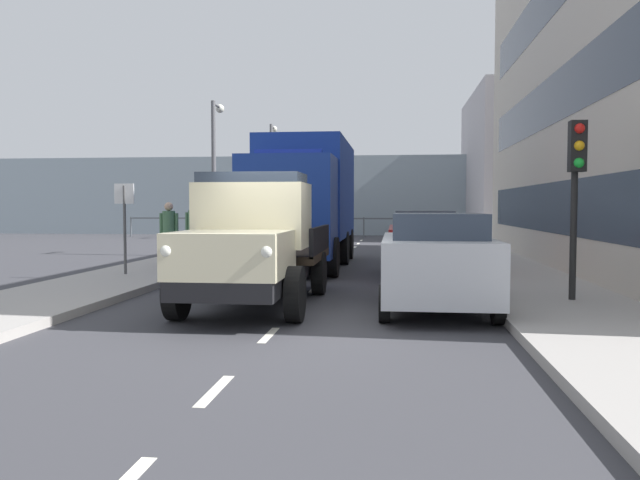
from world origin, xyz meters
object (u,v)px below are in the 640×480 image
object	(u,v)px
car_red_kerbside_1	(423,243)
pedestrian_in_dark_coat	(194,227)
lorry_cargo_blue	(304,198)
car_maroon_oppositeside_0	(254,237)
car_silver_kerbside_near	(436,261)
truck_vintage_cream	(253,243)
traffic_light_near	(576,171)
lamp_post_promenade	(215,161)
pedestrian_near_railing	(169,229)
street_sign	(125,212)
lamp_post_far	(272,170)

from	to	relation	value
car_red_kerbside_1	pedestrian_in_dark_coat	xyz separation A→B (m)	(6.84, -2.23, 0.32)
lorry_cargo_blue	car_maroon_oppositeside_0	xyz separation A→B (m)	(1.54, 0.15, -1.18)
lorry_cargo_blue	pedestrian_in_dark_coat	size ratio (longest dim) A/B	4.56
car_red_kerbside_1	car_maroon_oppositeside_0	size ratio (longest dim) A/B	0.97
car_silver_kerbside_near	pedestrian_in_dark_coat	xyz separation A→B (m)	(6.84, -7.71, 0.32)
truck_vintage_cream	pedestrian_in_dark_coat	xyz separation A→B (m)	(3.59, -7.75, 0.04)
traffic_light_near	lamp_post_promenade	distance (m)	14.82
car_red_kerbside_1	pedestrian_in_dark_coat	size ratio (longest dim) A/B	2.30
pedestrian_in_dark_coat	lamp_post_promenade	size ratio (longest dim) A/B	0.33
pedestrian_near_railing	pedestrian_in_dark_coat	bearing A→B (deg)	-90.15
street_sign	traffic_light_near	bearing A→B (deg)	161.27
car_red_kerbside_1	lamp_post_promenade	bearing A→B (deg)	-40.43
truck_vintage_cream	car_maroon_oppositeside_0	size ratio (longest dim) A/B	1.33
car_maroon_oppositeside_0	pedestrian_near_railing	bearing A→B (deg)	51.07
truck_vintage_cream	pedestrian_in_dark_coat	bearing A→B (deg)	-65.18
lorry_cargo_blue	lamp_post_promenade	distance (m)	5.51
lorry_cargo_blue	street_sign	world-z (taller)	lorry_cargo_blue
pedestrian_near_railing	pedestrian_in_dark_coat	xyz separation A→B (m)	(-0.01, -2.15, 0.00)
truck_vintage_cream	lamp_post_promenade	xyz separation A→B (m)	(4.04, -11.73, 2.32)
truck_vintage_cream	street_sign	world-z (taller)	truck_vintage_cream
car_silver_kerbside_near	lamp_post_promenade	size ratio (longest dim) A/B	0.70
truck_vintage_cream	car_silver_kerbside_near	xyz separation A→B (m)	(-3.25, -0.04, -0.28)
street_sign	pedestrian_near_railing	bearing A→B (deg)	-108.80
car_maroon_oppositeside_0	traffic_light_near	world-z (taller)	traffic_light_near
car_maroon_oppositeside_0	lamp_post_far	bearing A→B (deg)	-81.14
pedestrian_near_railing	lamp_post_far	size ratio (longest dim) A/B	0.29
pedestrian_in_dark_coat	lamp_post_far	bearing A→B (deg)	-87.94
car_silver_kerbside_near	traffic_light_near	size ratio (longest dim) A/B	1.21
pedestrian_near_railing	truck_vintage_cream	bearing A→B (deg)	122.67
pedestrian_in_dark_coat	pedestrian_near_railing	bearing A→B (deg)	89.85
car_maroon_oppositeside_0	lamp_post_promenade	size ratio (longest dim) A/B	0.77
truck_vintage_cream	car_red_kerbside_1	distance (m)	6.42
car_silver_kerbside_near	traffic_light_near	bearing A→B (deg)	-166.46
car_silver_kerbside_near	car_red_kerbside_1	distance (m)	5.48
truck_vintage_cream	car_silver_kerbside_near	size ratio (longest dim) A/B	1.46
pedestrian_in_dark_coat	car_maroon_oppositeside_0	bearing A→B (deg)	-176.11
lamp_post_far	street_sign	bearing A→B (deg)	90.00
lamp_post_promenade	lamp_post_far	distance (m)	11.48
street_sign	pedestrian_in_dark_coat	bearing A→B (deg)	-98.40
car_red_kerbside_1	truck_vintage_cream	bearing A→B (deg)	59.53
car_maroon_oppositeside_0	lamp_post_far	distance (m)	15.79
car_silver_kerbside_near	car_red_kerbside_1	bearing A→B (deg)	-90.00
car_red_kerbside_1	pedestrian_near_railing	size ratio (longest dim) A/B	2.30
lorry_cargo_blue	car_red_kerbside_1	world-z (taller)	lorry_cargo_blue
car_silver_kerbside_near	lorry_cargo_blue	bearing A→B (deg)	-66.57
lamp_post_promenade	lamp_post_far	world-z (taller)	lamp_post_far
car_silver_kerbside_near	car_maroon_oppositeside_0	world-z (taller)	same
lorry_cargo_blue	truck_vintage_cream	bearing A→B (deg)	91.51
traffic_light_near	lamp_post_promenade	xyz separation A→B (m)	(9.76, -11.10, 1.03)
pedestrian_in_dark_coat	traffic_light_near	distance (m)	11.79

